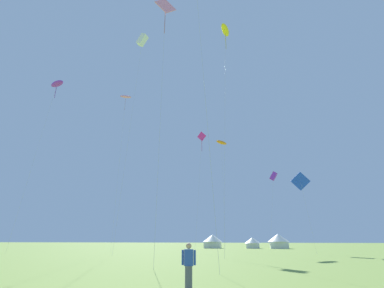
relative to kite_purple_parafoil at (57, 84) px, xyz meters
name	(u,v)px	position (x,y,z in m)	size (l,w,h in m)	color
kite_purple_parafoil	(57,84)	(0.00, 0.00, 0.00)	(3.62, 3.31, 30.92)	purple
kite_pink_diamond	(165,9)	(27.40, -17.15, -4.91)	(2.04, 3.24, 27.15)	pink
kite_yellow_parafoil	(225,31)	(33.17, -6.69, 0.60)	(2.08, 2.90, 31.52)	yellow
kite_white_box	(142,40)	(17.44, -0.87, 6.64)	(2.22, 2.92, 38.26)	white
kite_magenta_diamond	(202,140)	(27.22, 6.35, -11.31)	(2.04, 1.09, 20.53)	#E02DA3
kite_orange_parafoil	(222,143)	(29.79, 18.15, -7.85)	(2.91, 3.46, 23.03)	orange
kite_blue_diamond	(300,181)	(43.11, 6.16, -19.74)	(3.02, 1.49, 12.10)	blue
kite_purple_box	(273,176)	(39.75, 13.08, -17.19)	(2.76, 1.36, 14.04)	purple
kite_pink_parafoil	(126,97)	(10.87, 7.38, -0.06)	(2.47, 3.01, 30.78)	pink
person_spectator	(189,267)	(32.32, -27.17, -29.50)	(0.57, 0.29, 1.73)	#565B66
festival_tent_right	(213,241)	(25.70, 29.45, -28.64)	(4.75, 4.75, 3.09)	white
festival_tent_center	(252,242)	(35.08, 29.45, -29.01)	(3.71, 3.71, 2.41)	white
festival_tent_left	(278,240)	(40.94, 29.45, -28.60)	(4.86, 4.86, 3.16)	white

